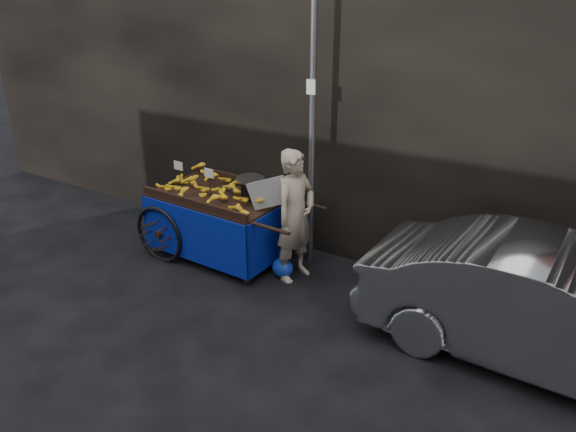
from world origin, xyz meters
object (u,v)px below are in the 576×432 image
Objects in this scene: banana_cart at (216,200)px; plastic_bag at (282,268)px; parked_car at (555,310)px; vendor at (295,216)px.

banana_cart reaches higher than plastic_bag.
plastic_bag is at bearing -2.80° from banana_cart.
vendor is at bearing 87.86° from parked_car.
plastic_bag is at bearing 140.48° from vendor.
parked_car reaches higher than plastic_bag.
vendor reaches higher than parked_car.
parked_car is (3.23, -0.11, 0.50)m from plastic_bag.
vendor is 0.45× the size of parked_car.
vendor is at bearing 38.06° from plastic_bag.
vendor is 5.87× the size of plastic_bag.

